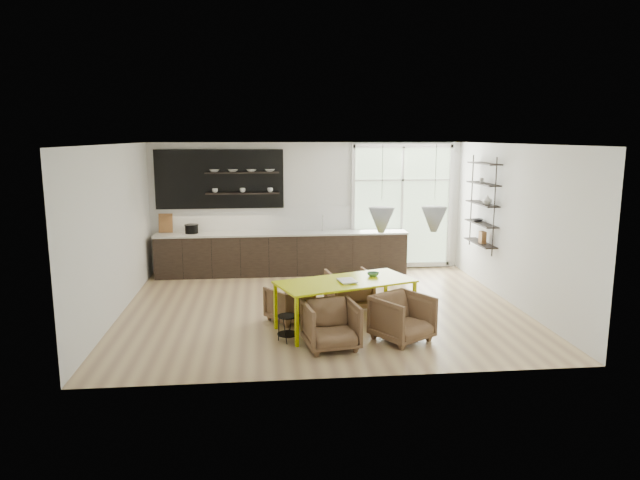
{
  "coord_description": "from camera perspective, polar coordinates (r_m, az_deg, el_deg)",
  "views": [
    {
      "loc": [
        -1.02,
        -9.76,
        3.03
      ],
      "look_at": [
        0.03,
        0.6,
        1.13
      ],
      "focal_mm": 32.0,
      "sensor_mm": 36.0,
      "label": 1
    }
  ],
  "objects": [
    {
      "name": "kitchen_run",
      "position": [
        12.69,
        -4.23,
        -0.73
      ],
      "size": [
        5.54,
        0.69,
        2.75
      ],
      "color": "black",
      "rests_on": "ground"
    },
    {
      "name": "dining_table",
      "position": [
        9.05,
        2.55,
        -4.42
      ],
      "size": [
        2.34,
        1.62,
        0.78
      ],
      "rotation": [
        0.0,
        0.0,
        0.34
      ],
      "color": "#C8D604",
      "rests_on": "ground"
    },
    {
      "name": "table_book",
      "position": [
        8.92,
        1.96,
        -4.17
      ],
      "size": [
        0.31,
        0.38,
        0.03
      ],
      "primitive_type": "imported",
      "rotation": [
        0.0,
        0.0,
        0.17
      ],
      "color": "white",
      "rests_on": "dining_table"
    },
    {
      "name": "wire_stool",
      "position": [
        8.62,
        -3.25,
        -8.45
      ],
      "size": [
        0.32,
        0.32,
        0.4
      ],
      "rotation": [
        0.0,
        0.0,
        -0.33
      ],
      "color": "black",
      "rests_on": "ground"
    },
    {
      "name": "room",
      "position": [
        11.09,
        2.58,
        2.19
      ],
      "size": [
        7.02,
        6.01,
        2.91
      ],
      "color": "#D0B27E",
      "rests_on": "ground"
    },
    {
      "name": "table_bowl",
      "position": [
        9.36,
        5.33,
        -3.43
      ],
      "size": [
        0.21,
        0.21,
        0.06
      ],
      "primitive_type": "imported",
      "rotation": [
        0.0,
        0.0,
        0.08
      ],
      "color": "#477E51",
      "rests_on": "dining_table"
    },
    {
      "name": "armchair_back_left",
      "position": [
        9.52,
        -3.08,
        -6.36
      ],
      "size": [
        0.89,
        0.89,
        0.59
      ],
      "primitive_type": "imported",
      "rotation": [
        0.0,
        0.0,
        3.72
      ],
      "color": "brown",
      "rests_on": "ground"
    },
    {
      "name": "right_shelving",
      "position": [
        11.86,
        15.96,
        3.26
      ],
      "size": [
        0.26,
        1.22,
        1.9
      ],
      "color": "black",
      "rests_on": "ground"
    },
    {
      "name": "armchair_front_left",
      "position": [
        8.32,
        1.1,
        -8.5
      ],
      "size": [
        0.84,
        0.86,
        0.69
      ],
      "primitive_type": "imported",
      "rotation": [
        0.0,
        0.0,
        0.16
      ],
      "color": "brown",
      "rests_on": "ground"
    },
    {
      "name": "armchair_front_right",
      "position": [
        8.7,
        8.25,
        -7.72
      ],
      "size": [
        1.04,
        1.05,
        0.7
      ],
      "primitive_type": "imported",
      "rotation": [
        0.0,
        0.0,
        0.56
      ],
      "color": "brown",
      "rests_on": "ground"
    },
    {
      "name": "armchair_back_right",
      "position": [
        10.18,
        2.93,
        -4.98
      ],
      "size": [
        0.84,
        0.86,
        0.69
      ],
      "primitive_type": "imported",
      "rotation": [
        0.0,
        0.0,
        3.29
      ],
      "color": "brown",
      "rests_on": "ground"
    }
  ]
}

